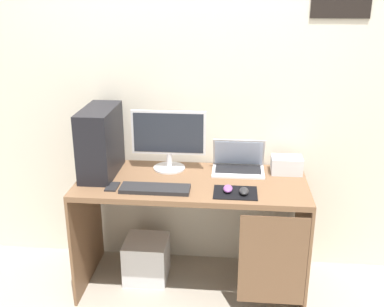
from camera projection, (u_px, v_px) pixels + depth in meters
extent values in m
plane|color=#9E9384|center=(192.00, 283.00, 3.20)|extent=(8.00, 8.00, 0.00)
cube|color=beige|center=(197.00, 86.00, 3.09)|extent=(4.00, 0.04, 2.60)
cube|color=brown|center=(192.00, 183.00, 2.94)|extent=(1.45, 0.64, 0.03)
cube|color=brown|center=(87.00, 231.00, 3.13)|extent=(0.02, 0.64, 0.73)
cube|color=brown|center=(302.00, 241.00, 3.01)|extent=(0.02, 0.64, 0.73)
cube|color=brown|center=(273.00, 261.00, 2.72)|extent=(0.40, 0.01, 0.59)
cube|color=black|center=(100.00, 142.00, 2.97)|extent=(0.20, 0.45, 0.44)
cylinder|color=silver|center=(169.00, 168.00, 3.12)|extent=(0.21, 0.21, 0.01)
cylinder|color=silver|center=(169.00, 160.00, 3.10)|extent=(0.04, 0.04, 0.10)
cube|color=silver|center=(168.00, 133.00, 3.03)|extent=(0.49, 0.02, 0.29)
cube|color=#232833|center=(168.00, 133.00, 3.02)|extent=(0.46, 0.00, 0.26)
cube|color=silver|center=(238.00, 171.00, 3.06)|extent=(0.34, 0.23, 0.01)
cube|color=black|center=(238.00, 169.00, 3.07)|extent=(0.30, 0.15, 0.00)
cube|color=silver|center=(239.00, 152.00, 3.09)|extent=(0.34, 0.09, 0.21)
cube|color=#ADC1E5|center=(239.00, 153.00, 3.09)|extent=(0.32, 0.08, 0.18)
cube|color=silver|center=(287.00, 165.00, 3.03)|extent=(0.20, 0.14, 0.11)
cube|color=#232326|center=(155.00, 189.00, 2.78)|extent=(0.42, 0.14, 0.02)
cube|color=black|center=(235.00, 193.00, 2.75)|extent=(0.26, 0.20, 0.00)
ellipsoid|color=#8C4C99|center=(228.00, 189.00, 2.76)|extent=(0.06, 0.10, 0.03)
ellipsoid|color=#232326|center=(244.00, 191.00, 2.73)|extent=(0.06, 0.10, 0.03)
cube|color=#232326|center=(112.00, 187.00, 2.83)|extent=(0.07, 0.13, 0.01)
cube|color=silver|center=(147.00, 259.00, 3.21)|extent=(0.29, 0.29, 0.29)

